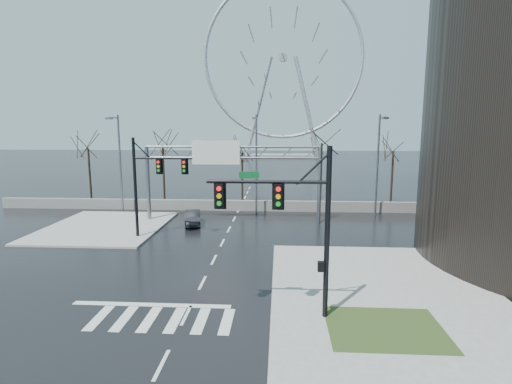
# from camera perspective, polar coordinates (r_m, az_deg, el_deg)

# --- Properties ---
(ground) EXTENTS (260.00, 260.00, 0.00)m
(ground) POSITION_cam_1_polar(r_m,az_deg,el_deg) (23.59, -7.66, -12.71)
(ground) COLOR black
(ground) RESTS_ON ground
(sidewalk_right_ext) EXTENTS (12.00, 10.00, 0.15)m
(sidewalk_right_ext) POSITION_cam_1_polar(r_m,az_deg,el_deg) (25.65, 16.23, -10.99)
(sidewalk_right_ext) COLOR gray
(sidewalk_right_ext) RESTS_ON ground
(sidewalk_far) EXTENTS (10.00, 12.00, 0.15)m
(sidewalk_far) POSITION_cam_1_polar(r_m,az_deg,el_deg) (37.82, -20.71, -4.67)
(sidewalk_far) COLOR gray
(sidewalk_far) RESTS_ON ground
(grass_strip) EXTENTS (5.00, 4.00, 0.02)m
(grass_strip) POSITION_cam_1_polar(r_m,az_deg,el_deg) (19.15, 17.98, -18.03)
(grass_strip) COLOR #2B401A
(grass_strip) RESTS_ON sidewalk_near
(barrier_wall) EXTENTS (52.00, 0.50, 1.10)m
(barrier_wall) POSITION_cam_1_polar(r_m,az_deg,el_deg) (42.48, -2.53, -1.93)
(barrier_wall) COLOR slate
(barrier_wall) RESTS_ON ground
(signal_mast_near) EXTENTS (5.52, 0.41, 8.00)m
(signal_mast_near) POSITION_cam_1_polar(r_m,az_deg,el_deg) (17.86, 5.88, -3.47)
(signal_mast_near) COLOR black
(signal_mast_near) RESTS_ON ground
(signal_mast_far) EXTENTS (4.72, 0.41, 8.00)m
(signal_mast_far) POSITION_cam_1_polar(r_m,az_deg,el_deg) (32.32, -15.05, 1.91)
(signal_mast_far) COLOR black
(signal_mast_far) RESTS_ON ground
(sign_gantry) EXTENTS (16.36, 0.40, 7.60)m
(sign_gantry) POSITION_cam_1_polar(r_m,az_deg,el_deg) (36.89, -3.97, 3.63)
(sign_gantry) COLOR slate
(sign_gantry) RESTS_ON ground
(streetlight_left) EXTENTS (0.50, 2.55, 10.00)m
(streetlight_left) POSITION_cam_1_polar(r_m,az_deg,el_deg) (42.95, -19.04, 4.89)
(streetlight_left) COLOR slate
(streetlight_left) RESTS_ON ground
(streetlight_mid) EXTENTS (0.50, 2.55, 10.00)m
(streetlight_mid) POSITION_cam_1_polar(r_m,az_deg,el_deg) (39.78, 0.02, 5.08)
(streetlight_mid) COLOR slate
(streetlight_mid) RESTS_ON ground
(streetlight_right) EXTENTS (0.50, 2.55, 10.00)m
(streetlight_right) POSITION_cam_1_polar(r_m,az_deg,el_deg) (40.87, 17.12, 4.78)
(streetlight_right) COLOR slate
(streetlight_right) RESTS_ON ground
(tree_far_left) EXTENTS (3.50, 3.50, 7.00)m
(tree_far_left) POSITION_cam_1_polar(r_m,az_deg,el_deg) (50.75, -22.81, 4.91)
(tree_far_left) COLOR black
(tree_far_left) RESTS_ON ground
(tree_left) EXTENTS (3.75, 3.75, 7.50)m
(tree_left) POSITION_cam_1_polar(r_m,az_deg,el_deg) (46.97, -13.17, 5.59)
(tree_left) COLOR black
(tree_left) RESTS_ON ground
(tree_center) EXTENTS (3.25, 3.25, 6.50)m
(tree_center) POSITION_cam_1_polar(r_m,az_deg,el_deg) (46.29, -2.00, 4.78)
(tree_center) COLOR black
(tree_center) RESTS_ON ground
(tree_right) EXTENTS (3.90, 3.90, 7.80)m
(tree_right) POSITION_cam_1_polar(r_m,az_deg,el_deg) (45.26, 9.36, 5.89)
(tree_right) COLOR black
(tree_right) RESTS_ON ground
(tree_far_right) EXTENTS (3.40, 3.40, 6.80)m
(tree_far_right) POSITION_cam_1_polar(r_m,az_deg,el_deg) (47.29, 18.98, 4.67)
(tree_far_right) COLOR black
(tree_far_right) RESTS_ON ground
(ferris_wheel) EXTENTS (45.00, 6.00, 50.91)m
(ferris_wheel) POSITION_cam_1_polar(r_m,az_deg,el_deg) (117.73, 3.88, 17.73)
(ferris_wheel) COLOR gray
(ferris_wheel) RESTS_ON ground
(car) EXTENTS (2.14, 4.08, 1.28)m
(car) POSITION_cam_1_polar(r_m,az_deg,el_deg) (36.85, -9.03, -3.63)
(car) COLOR black
(car) RESTS_ON ground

